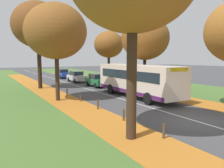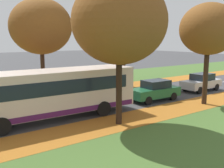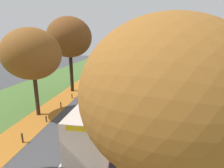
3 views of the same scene
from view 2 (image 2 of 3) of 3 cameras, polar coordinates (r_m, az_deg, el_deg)
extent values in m
cube|color=#476B2D|center=(31.68, -0.49, 1.09)|extent=(12.00, 90.00, 0.01)
cube|color=#B26B23|center=(24.67, -5.71, -1.47)|extent=(2.80, 60.00, 0.00)
cube|color=#B26B23|center=(17.54, 9.67, -6.26)|extent=(2.80, 60.00, 0.00)
cube|color=silver|center=(24.86, 11.86, -1.56)|extent=(0.12, 80.00, 0.01)
cylinder|color=#382619|center=(23.11, -14.79, 2.37)|extent=(0.35, 0.35, 3.91)
ellipsoid|color=brown|center=(22.95, -15.22, 12.00)|extent=(5.13, 5.13, 4.62)
cylinder|color=black|center=(26.87, 2.46, 5.11)|extent=(0.47, 0.47, 5.22)
ellipsoid|color=brown|center=(26.91, 2.54, 15.42)|extent=(5.93, 5.93, 5.33)
cylinder|color=black|center=(14.76, 1.52, -1.61)|extent=(0.34, 0.34, 3.80)
ellipsoid|color=brown|center=(14.49, 1.59, 13.49)|extent=(5.20, 5.20, 4.68)
cylinder|color=#382619|center=(20.52, 19.68, 1.29)|extent=(0.36, 0.36, 3.97)
ellipsoid|color=brown|center=(20.33, 20.27, 11.17)|extent=(4.12, 4.12, 3.71)
cylinder|color=#4C3823|center=(21.51, -16.57, -2.79)|extent=(0.12, 0.12, 0.56)
cylinder|color=#4C3823|center=(22.80, -8.82, -1.66)|extent=(0.12, 0.12, 0.65)
cylinder|color=#4C3823|center=(24.41, -1.91, -0.84)|extent=(0.12, 0.12, 0.61)
cube|color=beige|center=(16.09, -12.86, -1.52)|extent=(2.80, 10.47, 2.50)
cube|color=#19232D|center=(16.02, -12.91, -0.12)|extent=(2.81, 9.22, 0.80)
cube|color=#4C1951|center=(16.33, -12.71, -5.21)|extent=(2.82, 10.26, 0.32)
cylinder|color=black|center=(14.44, -23.01, -8.51)|extent=(0.33, 0.97, 0.96)
cylinder|color=black|center=(16.59, -1.89, -5.37)|extent=(0.33, 0.97, 0.96)
cylinder|color=black|center=(18.58, -5.81, -3.75)|extent=(0.33, 0.97, 0.96)
cube|color=#1E6038|center=(20.89, 9.19, -1.77)|extent=(1.88, 4.27, 0.70)
cube|color=#19232D|center=(20.87, 9.54, 0.03)|extent=(1.53, 2.08, 0.60)
cylinder|color=black|center=(19.55, 7.88, -3.59)|extent=(0.25, 0.65, 0.64)
cylinder|color=black|center=(20.72, 5.04, -2.77)|extent=(0.25, 0.65, 0.64)
cylinder|color=black|center=(21.32, 13.17, -2.63)|extent=(0.25, 0.65, 0.64)
cylinder|color=black|center=(22.39, 10.28, -1.93)|extent=(0.25, 0.65, 0.64)
cube|color=#B7BABF|center=(25.87, 18.80, 0.06)|extent=(1.76, 4.22, 0.70)
cube|color=#19232D|center=(25.89, 19.07, 1.52)|extent=(1.47, 2.04, 0.60)
cylinder|color=black|center=(24.43, 18.51, -1.31)|extent=(0.23, 0.64, 0.64)
cylinder|color=black|center=(25.34, 15.63, -0.77)|extent=(0.23, 0.64, 0.64)
cylinder|color=black|center=(26.58, 21.74, -0.63)|extent=(0.23, 0.64, 0.64)
cylinder|color=black|center=(27.42, 18.98, -0.16)|extent=(0.23, 0.64, 0.64)
camera|label=1|loc=(28.67, -56.45, 3.08)|focal=35.00mm
camera|label=3|loc=(14.10, -65.45, 12.86)|focal=28.00mm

